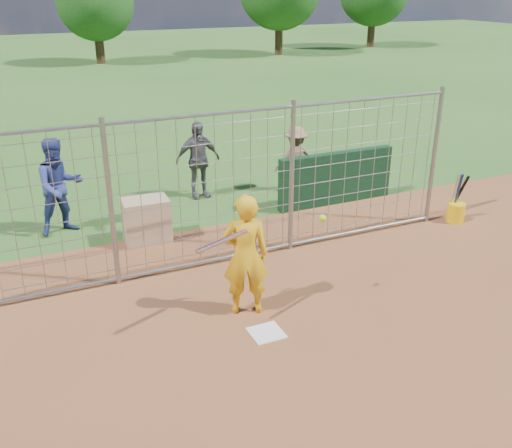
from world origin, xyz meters
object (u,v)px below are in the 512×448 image
bystander_a (60,186)px  equipment_bin (146,220)px  bystander_b (198,160)px  bucket_with_bats (456,210)px  bystander_c (296,159)px  batter (245,255)px

bystander_a → equipment_bin: bystander_a is taller
bystander_b → bucket_with_bats: 5.34m
bystander_a → bystander_b: (2.90, 0.76, -0.07)m
bystander_a → bucket_with_bats: size_ratio=1.84×
bystander_c → equipment_bin: size_ratio=1.80×
batter → equipment_bin: bearing=-59.4°
batter → bystander_b: 4.80m
batter → equipment_bin: 3.03m
bystander_a → equipment_bin: 1.74m
bystander_b → bucket_with_bats: (4.08, -3.39, -0.59)m
batter → bucket_with_bats: (5.02, 1.32, -0.64)m
batter → bystander_b: bearing=-83.5°
bystander_c → equipment_bin: bearing=26.6°
bystander_a → bystander_b: bystander_a is taller
bystander_a → equipment_bin: bearing=-50.7°
equipment_bin → bystander_c: bearing=22.2°
bystander_a → bystander_c: 5.02m
bystander_b → equipment_bin: bystander_b is taller
bystander_c → bucket_with_bats: bearing=130.9°
batter → bystander_b: batter is taller
bystander_b → bystander_c: 2.16m
bystander_a → bystander_c: bystander_a is taller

